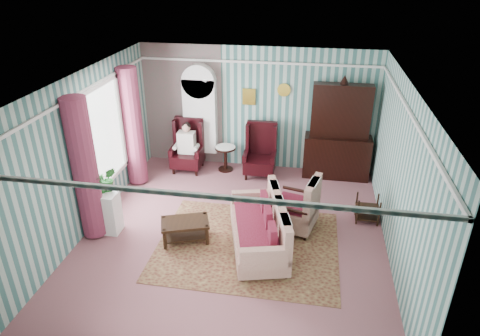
% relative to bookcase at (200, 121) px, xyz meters
% --- Properties ---
extents(floor, '(6.00, 6.00, 0.00)m').
position_rel_bookcase_xyz_m(floor, '(1.35, -2.84, -1.12)').
color(floor, '#8D5257').
rests_on(floor, ground).
extents(room_shell, '(5.53, 6.02, 2.91)m').
position_rel_bookcase_xyz_m(room_shell, '(0.73, -2.66, 0.89)').
color(room_shell, '#3B6C68').
rests_on(room_shell, ground).
extents(bookcase, '(0.80, 0.28, 2.24)m').
position_rel_bookcase_xyz_m(bookcase, '(0.00, 0.00, 0.00)').
color(bookcase, silver).
rests_on(bookcase, floor).
extents(dresser_hutch, '(1.50, 0.56, 2.36)m').
position_rel_bookcase_xyz_m(dresser_hutch, '(3.25, -0.12, 0.06)').
color(dresser_hutch, black).
rests_on(dresser_hutch, floor).
extents(wingback_left, '(0.76, 0.80, 1.25)m').
position_rel_bookcase_xyz_m(wingback_left, '(-0.25, -0.39, -0.50)').
color(wingback_left, black).
rests_on(wingback_left, floor).
extents(wingback_right, '(0.76, 0.80, 1.25)m').
position_rel_bookcase_xyz_m(wingback_right, '(1.50, -0.39, -0.50)').
color(wingback_right, black).
rests_on(wingback_right, floor).
extents(seated_woman, '(0.44, 0.40, 1.18)m').
position_rel_bookcase_xyz_m(seated_woman, '(-0.25, -0.39, -0.53)').
color(seated_woman, white).
rests_on(seated_woman, floor).
extents(round_side_table, '(0.50, 0.50, 0.60)m').
position_rel_bookcase_xyz_m(round_side_table, '(0.65, -0.24, -0.82)').
color(round_side_table, black).
rests_on(round_side_table, floor).
extents(nest_table, '(0.45, 0.38, 0.54)m').
position_rel_bookcase_xyz_m(nest_table, '(3.82, -1.94, -0.85)').
color(nest_table, black).
rests_on(nest_table, floor).
extents(plant_stand, '(0.55, 0.35, 0.80)m').
position_rel_bookcase_xyz_m(plant_stand, '(-1.05, -3.14, -0.72)').
color(plant_stand, silver).
rests_on(plant_stand, floor).
extents(rug, '(3.20, 2.60, 0.01)m').
position_rel_bookcase_xyz_m(rug, '(1.65, -3.14, -1.11)').
color(rug, '#481918').
rests_on(rug, floor).
extents(sofa, '(1.55, 2.15, 1.11)m').
position_rel_bookcase_xyz_m(sofa, '(1.83, -3.18, -0.57)').
color(sofa, beige).
rests_on(sofa, floor).
extents(floral_armchair, '(1.08, 1.07, 0.91)m').
position_rel_bookcase_xyz_m(floral_armchair, '(2.42, -2.42, -0.67)').
color(floral_armchair, beige).
rests_on(floral_armchair, floor).
extents(coffee_table, '(0.97, 0.77, 0.41)m').
position_rel_bookcase_xyz_m(coffee_table, '(0.51, -3.19, -0.91)').
color(coffee_table, black).
rests_on(coffee_table, floor).
extents(potted_plant_a, '(0.49, 0.46, 0.44)m').
position_rel_bookcase_xyz_m(potted_plant_a, '(-1.11, -3.24, -0.10)').
color(potted_plant_a, '#1F5219').
rests_on(potted_plant_a, plant_stand).
extents(potted_plant_b, '(0.32, 0.30, 0.47)m').
position_rel_bookcase_xyz_m(potted_plant_b, '(-0.94, -3.00, -0.09)').
color(potted_plant_b, '#1A4816').
rests_on(potted_plant_b, plant_stand).
extents(potted_plant_c, '(0.24, 0.24, 0.35)m').
position_rel_bookcase_xyz_m(potted_plant_c, '(-1.07, -3.09, -0.14)').
color(potted_plant_c, '#1F4716').
rests_on(potted_plant_c, plant_stand).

